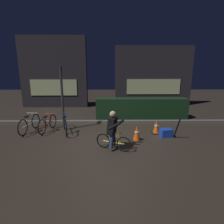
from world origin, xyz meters
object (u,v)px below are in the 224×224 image
object	(u,v)px
parked_bike_left_mid	(48,123)
street_post	(62,99)
parked_bike_center_left	(65,124)
traffic_cone_near	(137,133)
cyclist	(113,130)
parked_bike_leftmost	(30,124)
traffic_cone_far	(156,127)
closed_umbrella	(177,128)
blue_crate	(166,133)

from	to	relation	value
parked_bike_left_mid	street_post	bearing A→B (deg)	-67.59
parked_bike_left_mid	parked_bike_center_left	xyz separation A→B (m)	(0.77, -0.19, 0.03)
traffic_cone_near	cyclist	xyz separation A→B (m)	(-0.86, -0.69, 0.36)
parked_bike_leftmost	traffic_cone_far	world-z (taller)	parked_bike_leftmost
parked_bike_leftmost	parked_bike_left_mid	world-z (taller)	parked_bike_leftmost
cyclist	closed_umbrella	world-z (taller)	cyclist
blue_crate	closed_umbrella	bearing A→B (deg)	-39.56
parked_bike_left_mid	closed_umbrella	distance (m)	5.13
parked_bike_leftmost	parked_bike_center_left	size ratio (longest dim) A/B	1.00
parked_bike_leftmost	blue_crate	xyz separation A→B (m)	(5.44, -0.66, -0.19)
parked_bike_left_mid	traffic_cone_near	world-z (taller)	parked_bike_left_mid
parked_bike_left_mid	traffic_cone_near	xyz separation A→B (m)	(3.55, -1.15, -0.05)
blue_crate	parked_bike_left_mid	bearing A→B (deg)	170.97
parked_bike_leftmost	closed_umbrella	bearing A→B (deg)	-92.94
traffic_cone_far	street_post	bearing A→B (deg)	172.23
parked_bike_leftmost	cyclist	xyz separation A→B (m)	(3.40, -1.76, 0.29)
parked_bike_leftmost	traffic_cone_near	xyz separation A→B (m)	(4.26, -1.06, -0.07)
cyclist	closed_umbrella	size ratio (longest dim) A/B	1.47
parked_bike_leftmost	cyclist	bearing A→B (deg)	-111.25
cyclist	traffic_cone_far	bearing A→B (deg)	64.14
traffic_cone_near	cyclist	distance (m)	1.17
parked_bike_left_mid	cyclist	size ratio (longest dim) A/B	1.20
traffic_cone_far	closed_umbrella	size ratio (longest dim) A/B	0.65
traffic_cone_near	blue_crate	size ratio (longest dim) A/B	1.28
traffic_cone_far	parked_bike_leftmost	bearing A→B (deg)	176.86
parked_bike_center_left	parked_bike_leftmost	bearing A→B (deg)	68.80
traffic_cone_far	closed_umbrella	world-z (taller)	closed_umbrella
traffic_cone_near	traffic_cone_far	world-z (taller)	traffic_cone_near
parked_bike_center_left	blue_crate	size ratio (longest dim) A/B	3.63
traffic_cone_far	closed_umbrella	bearing A→B (deg)	-47.78
cyclist	street_post	bearing A→B (deg)	160.18
street_post	parked_bike_center_left	distance (m)	1.03
parked_bike_center_left	traffic_cone_near	bearing A→B (deg)	-126.52
parked_bike_center_left	parked_bike_left_mid	bearing A→B (deg)	58.98
street_post	closed_umbrella	world-z (taller)	street_post
parked_bike_left_mid	traffic_cone_far	size ratio (longest dim) A/B	2.70
street_post	parked_bike_center_left	xyz separation A→B (m)	(0.14, -0.34, -0.97)
blue_crate	traffic_cone_near	bearing A→B (deg)	-161.19
parked_bike_leftmost	parked_bike_left_mid	distance (m)	0.72
traffic_cone_far	closed_umbrella	xyz separation A→B (m)	(0.57, -0.63, 0.14)
street_post	closed_umbrella	distance (m)	4.63
street_post	cyclist	xyz separation A→B (m)	(2.05, -1.99, -0.69)
traffic_cone_near	street_post	bearing A→B (deg)	155.97
street_post	blue_crate	size ratio (longest dim) A/B	5.97
street_post	parked_bike_left_mid	size ratio (longest dim) A/B	1.75
street_post	traffic_cone_near	distance (m)	3.36
parked_bike_center_left	closed_umbrella	distance (m)	4.33
cyclist	closed_umbrella	bearing A→B (deg)	44.23
parked_bike_left_mid	blue_crate	xyz separation A→B (m)	(4.72, -0.75, -0.17)
street_post	traffic_cone_near	bearing A→B (deg)	-24.03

